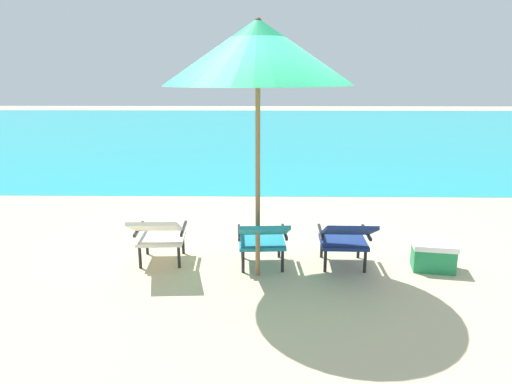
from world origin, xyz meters
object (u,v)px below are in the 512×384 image
object	(u,v)px
lounge_chair_center	(263,237)
cooler_box	(433,256)
lounge_chair_right	(346,237)
lounge_chair_left	(159,233)
beach_umbrella_center	(258,52)

from	to	relation	value
lounge_chair_center	cooler_box	size ratio (longest dim) A/B	1.75
lounge_chair_center	lounge_chair_right	world-z (taller)	same
lounge_chair_left	beach_umbrella_center	distance (m)	2.26
lounge_chair_right	lounge_chair_left	bearing A→B (deg)	177.69
lounge_chair_right	beach_umbrella_center	distance (m)	2.19
lounge_chair_right	cooler_box	size ratio (longest dim) A/B	1.71
cooler_box	lounge_chair_left	bearing A→B (deg)	179.58
lounge_chair_left	lounge_chair_center	distance (m)	1.18
lounge_chair_left	lounge_chair_right	xyz separation A→B (m)	(2.09, -0.08, 0.00)
lounge_chair_left	beach_umbrella_center	size ratio (longest dim) A/B	0.34
lounge_chair_left	lounge_chair_center	world-z (taller)	same
lounge_chair_center	lounge_chair_right	xyz separation A→B (m)	(0.92, 0.02, 0.00)
lounge_chair_left	cooler_box	bearing A→B (deg)	-0.42
lounge_chair_center	beach_umbrella_center	world-z (taller)	beach_umbrella_center
lounge_chair_left	cooler_box	size ratio (longest dim) A/B	1.74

